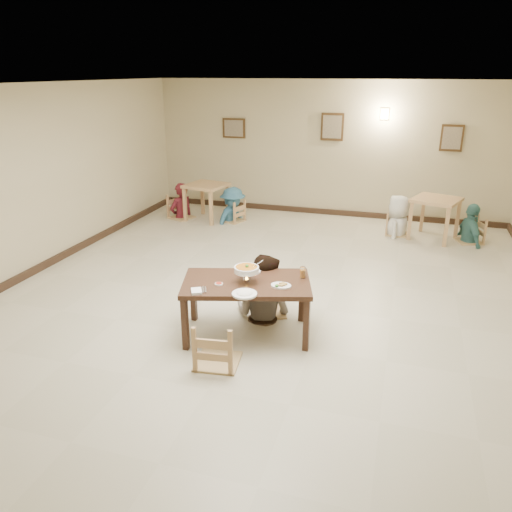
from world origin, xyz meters
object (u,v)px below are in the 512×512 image
(main_table, at_px, (246,287))
(bg_chair_rr, at_px, (472,219))
(bg_diner_a, at_px, (180,183))
(bg_diner_c, at_px, (400,195))
(drink_glass, at_px, (303,273))
(bg_diner_b, at_px, (232,187))
(bg_table_left, at_px, (206,190))
(curry_warmer, at_px, (247,270))
(bg_chair_ll, at_px, (180,196))
(main_diner, at_px, (263,255))
(bg_chair_rl, at_px, (398,214))
(bg_diner_d, at_px, (474,204))
(bg_table_right, at_px, (436,205))
(chair_near, at_px, (217,323))
(bg_chair_lr, at_px, (233,201))
(chair_far, at_px, (268,279))

(main_table, bearing_deg, bg_chair_rr, 41.20)
(bg_diner_a, distance_m, bg_diner_c, 4.75)
(drink_glass, xyz_separation_m, bg_diner_b, (-2.51, 4.44, -0.03))
(bg_table_left, xyz_separation_m, bg_diner_b, (0.60, 0.04, 0.10))
(main_table, height_order, bg_diner_c, bg_diner_c)
(curry_warmer, xyz_separation_m, bg_chair_ll, (-3.08, 4.66, -0.39))
(main_diner, height_order, curry_warmer, main_diner)
(bg_chair_rr, distance_m, bg_diner_a, 6.14)
(bg_chair_ll, xyz_separation_m, bg_chair_rl, (4.75, 0.18, -0.07))
(curry_warmer, distance_m, bg_diner_b, 5.12)
(bg_chair_ll, height_order, bg_diner_a, bg_diner_a)
(bg_diner_d, bearing_deg, bg_table_left, 71.93)
(curry_warmer, bearing_deg, bg_table_right, 63.69)
(chair_near, distance_m, bg_chair_rl, 5.84)
(bg_chair_ll, bearing_deg, main_diner, -122.37)
(curry_warmer, height_order, bg_chair_rr, curry_warmer)
(bg_chair_ll, bearing_deg, bg_diner_a, -114.88)
(curry_warmer, bearing_deg, bg_chair_lr, 111.47)
(bg_diner_b, bearing_deg, bg_table_left, 111.63)
(main_diner, distance_m, bg_diner_d, 5.15)
(curry_warmer, height_order, bg_diner_d, bg_diner_d)
(curry_warmer, height_order, bg_diner_b, bg_diner_b)
(drink_glass, height_order, bg_diner_b, bg_diner_b)
(bg_chair_rr, relative_size, bg_diner_d, 0.61)
(chair_far, relative_size, bg_diner_b, 0.66)
(bg_diner_c, bearing_deg, bg_chair_lr, -80.99)
(bg_table_right, relative_size, bg_diner_d, 0.69)
(main_diner, xyz_separation_m, bg_diner_d, (3.00, 4.18, -0.11))
(bg_chair_lr, bearing_deg, bg_diner_c, 111.68)
(chair_far, xyz_separation_m, bg_chair_rl, (1.58, 4.15, -0.06))
(main_table, relative_size, bg_diner_c, 1.07)
(bg_chair_lr, height_order, bg_diner_c, bg_diner_c)
(curry_warmer, distance_m, bg_table_right, 5.33)
(bg_chair_rl, bearing_deg, drink_glass, 170.19)
(chair_near, xyz_separation_m, bg_diner_d, (3.17, 5.49, 0.25))
(bg_diner_d, bearing_deg, chair_far, 125.56)
(bg_table_right, bearing_deg, bg_chair_lr, -179.86)
(bg_table_right, bearing_deg, bg_diner_d, -0.72)
(bg_chair_rl, height_order, bg_chair_rr, bg_chair_rr)
(drink_glass, relative_size, bg_chair_lr, 0.16)
(bg_table_left, distance_m, bg_chair_lr, 0.64)
(bg_chair_ll, bearing_deg, bg_chair_lr, -64.90)
(curry_warmer, xyz_separation_m, bg_chair_lr, (-1.87, 4.76, -0.44))
(bg_table_left, xyz_separation_m, bg_chair_rl, (4.14, 0.11, -0.23))
(drink_glass, bearing_deg, curry_warmer, -153.00)
(main_diner, bearing_deg, bg_diner_c, -97.35)
(chair_far, xyz_separation_m, bg_diner_c, (1.58, 4.15, 0.31))
(bg_table_right, xyz_separation_m, bg_chair_rl, (-0.69, 0.06, -0.24))
(bg_chair_rl, relative_size, bg_diner_a, 0.54)
(chair_near, distance_m, bg_chair_ll, 6.15)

